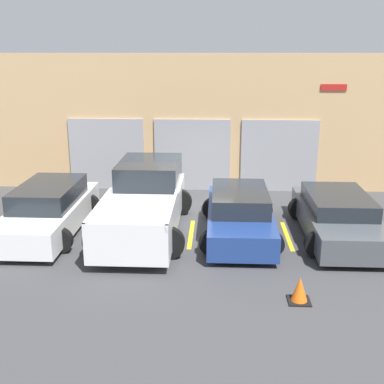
{
  "coord_description": "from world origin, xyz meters",
  "views": [
    {
      "loc": [
        0.68,
        -14.36,
        5.04
      ],
      "look_at": [
        0.0,
        -1.1,
        1.1
      ],
      "focal_mm": 45.0,
      "sensor_mm": 36.0,
      "label": 1
    }
  ],
  "objects_px": {
    "sedan_side": "(239,214)",
    "traffic_cone": "(300,290)",
    "pickup_truck": "(145,202)",
    "van_right": "(337,216)",
    "sedan_white": "(49,210)"
  },
  "relations": [
    {
      "from": "sedan_white",
      "to": "traffic_cone",
      "type": "xyz_separation_m",
      "value": [
        6.52,
        -3.73,
        -0.4
      ]
    },
    {
      "from": "van_right",
      "to": "traffic_cone",
      "type": "bearing_deg",
      "value": -113.52
    },
    {
      "from": "pickup_truck",
      "to": "van_right",
      "type": "distance_m",
      "value": 5.44
    },
    {
      "from": "pickup_truck",
      "to": "traffic_cone",
      "type": "bearing_deg",
      "value": -46.75
    },
    {
      "from": "pickup_truck",
      "to": "sedan_side",
      "type": "distance_m",
      "value": 2.74
    },
    {
      "from": "sedan_white",
      "to": "sedan_side",
      "type": "distance_m",
      "value": 5.43
    },
    {
      "from": "sedan_side",
      "to": "traffic_cone",
      "type": "relative_size",
      "value": 8.1
    },
    {
      "from": "pickup_truck",
      "to": "sedan_white",
      "type": "distance_m",
      "value": 2.74
    },
    {
      "from": "sedan_side",
      "to": "traffic_cone",
      "type": "height_order",
      "value": "sedan_side"
    },
    {
      "from": "sedan_white",
      "to": "sedan_side",
      "type": "bearing_deg",
      "value": -0.03
    },
    {
      "from": "pickup_truck",
      "to": "sedan_white",
      "type": "bearing_deg",
      "value": -173.47
    },
    {
      "from": "sedan_side",
      "to": "van_right",
      "type": "relative_size",
      "value": 0.97
    },
    {
      "from": "sedan_side",
      "to": "traffic_cone",
      "type": "distance_m",
      "value": 3.9
    },
    {
      "from": "van_right",
      "to": "sedan_white",
      "type": "bearing_deg",
      "value": 179.96
    },
    {
      "from": "sedan_white",
      "to": "van_right",
      "type": "height_order",
      "value": "sedan_white"
    }
  ]
}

